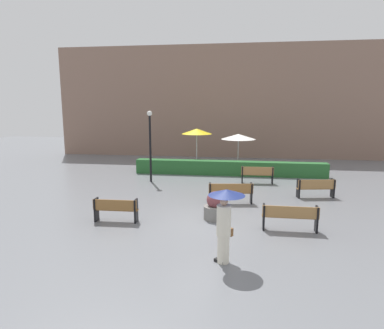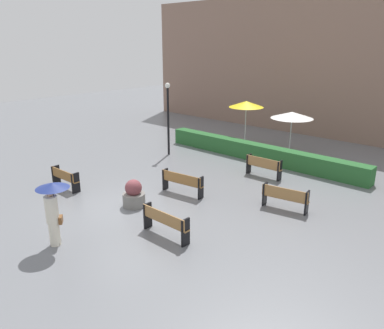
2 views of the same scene
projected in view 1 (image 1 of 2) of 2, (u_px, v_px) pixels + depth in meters
ground_plane at (208, 221)px, 12.17m from camera, size 60.00×60.00×0.00m
bench_mid_center at (231, 191)px, 14.29m from camera, size 1.91×0.57×0.90m
bench_back_row at (257, 174)px, 18.00m from camera, size 1.73×0.40×0.92m
bench_far_right at (316, 187)px, 15.20m from camera, size 1.74×0.64×0.86m
bench_near_left at (116, 208)px, 12.06m from camera, size 1.62×0.41×0.85m
bench_near_right at (290, 216)px, 11.16m from camera, size 1.85×0.34×0.88m
pedestrian_with_umbrella at (225, 216)px, 8.81m from camera, size 0.97×0.97×2.01m
planter_pot at (215, 207)px, 12.37m from camera, size 0.84×0.84×1.05m
lamp_post at (150, 139)px, 18.16m from camera, size 0.28×0.28×3.89m
patio_umbrella_yellow at (197, 131)px, 22.13m from camera, size 2.01×2.01×2.65m
patio_umbrella_white at (238, 137)px, 22.18m from camera, size 2.28×2.28×2.30m
hedge_strip at (229, 168)px, 20.21m from camera, size 11.44×0.70×0.86m
building_facade at (227, 102)px, 26.99m from camera, size 28.00×1.20×8.88m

